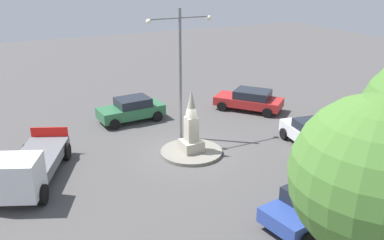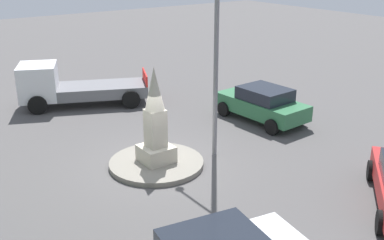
{
  "view_description": "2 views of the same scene",
  "coord_description": "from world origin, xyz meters",
  "px_view_note": "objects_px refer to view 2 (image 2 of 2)",
  "views": [
    {
      "loc": [
        -8.74,
        -17.31,
        9.13
      ],
      "look_at": [
        0.33,
        0.59,
        1.6
      ],
      "focal_mm": 38.49,
      "sensor_mm": 36.0,
      "label": 1
    },
    {
      "loc": [
        12.19,
        -7.2,
        6.85
      ],
      "look_at": [
        0.77,
        0.93,
        1.68
      ],
      "focal_mm": 42.98,
      "sensor_mm": 36.0,
      "label": 2
    }
  ],
  "objects_px": {
    "streetlamp": "(217,32)",
    "car_green_parked_left": "(262,103)",
    "monument": "(155,124)",
    "truck_white_near_island": "(69,86)"
  },
  "relations": [
    {
      "from": "monument",
      "to": "car_green_parked_left",
      "type": "xyz_separation_m",
      "value": [
        -1.17,
        5.97,
        -0.75
      ]
    },
    {
      "from": "monument",
      "to": "streetlamp",
      "type": "relative_size",
      "value": 0.46
    },
    {
      "from": "monument",
      "to": "truck_white_near_island",
      "type": "distance_m",
      "value": 7.92
    },
    {
      "from": "streetlamp",
      "to": "car_green_parked_left",
      "type": "distance_m",
      "value": 5.48
    },
    {
      "from": "monument",
      "to": "car_green_parked_left",
      "type": "relative_size",
      "value": 0.79
    },
    {
      "from": "streetlamp",
      "to": "car_green_parked_left",
      "type": "height_order",
      "value": "streetlamp"
    },
    {
      "from": "monument",
      "to": "car_green_parked_left",
      "type": "distance_m",
      "value": 6.13
    },
    {
      "from": "monument",
      "to": "truck_white_near_island",
      "type": "xyz_separation_m",
      "value": [
        -7.89,
        0.09,
        -0.59
      ]
    },
    {
      "from": "streetlamp",
      "to": "truck_white_near_island",
      "type": "xyz_separation_m",
      "value": [
        -8.32,
        -2.07,
        -3.43
      ]
    },
    {
      "from": "streetlamp",
      "to": "truck_white_near_island",
      "type": "height_order",
      "value": "streetlamp"
    }
  ]
}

